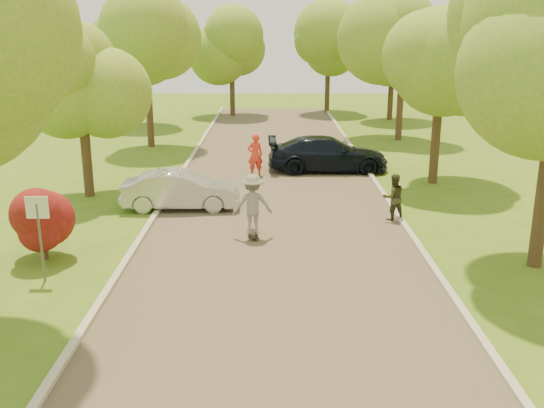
{
  "coord_description": "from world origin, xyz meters",
  "views": [
    {
      "loc": [
        -0.14,
        -9.95,
        6.02
      ],
      "look_at": [
        -0.14,
        6.38,
        1.3
      ],
      "focal_mm": 40.0,
      "sensor_mm": 36.0,
      "label": 1
    }
  ],
  "objects_px": {
    "silver_sedan": "(181,190)",
    "skateboarder": "(252,204)",
    "longboard": "(253,234)",
    "dark_sedan": "(328,154)",
    "street_sign": "(38,221)",
    "person_striped": "(255,155)",
    "person_olive": "(393,197)"
  },
  "relations": [
    {
      "from": "silver_sedan",
      "to": "skateboarder",
      "type": "relative_size",
      "value": 2.22
    },
    {
      "from": "longboard",
      "to": "silver_sedan",
      "type": "bearing_deg",
      "value": -57.08
    },
    {
      "from": "dark_sedan",
      "to": "skateboarder",
      "type": "xyz_separation_m",
      "value": [
        -3.02,
        -8.9,
        0.27
      ]
    },
    {
      "from": "street_sign",
      "to": "person_striped",
      "type": "xyz_separation_m",
      "value": [
        4.94,
        11.19,
        -0.65
      ]
    },
    {
      "from": "person_striped",
      "to": "person_olive",
      "type": "xyz_separation_m",
      "value": [
        4.66,
        -6.18,
        -0.14
      ]
    },
    {
      "from": "street_sign",
      "to": "person_striped",
      "type": "distance_m",
      "value": 12.25
    },
    {
      "from": "longboard",
      "to": "person_striped",
      "type": "height_order",
      "value": "person_striped"
    },
    {
      "from": "longboard",
      "to": "street_sign",
      "type": "bearing_deg",
      "value": 25.43
    },
    {
      "from": "longboard",
      "to": "skateboarder",
      "type": "relative_size",
      "value": 0.53
    },
    {
      "from": "silver_sedan",
      "to": "longboard",
      "type": "height_order",
      "value": "silver_sedan"
    },
    {
      "from": "street_sign",
      "to": "person_olive",
      "type": "xyz_separation_m",
      "value": [
        9.6,
        5.0,
        -0.79
      ]
    },
    {
      "from": "street_sign",
      "to": "dark_sedan",
      "type": "height_order",
      "value": "street_sign"
    },
    {
      "from": "silver_sedan",
      "to": "person_striped",
      "type": "height_order",
      "value": "person_striped"
    },
    {
      "from": "longboard",
      "to": "skateboarder",
      "type": "xyz_separation_m",
      "value": [
        -0.0,
        -0.0,
        0.93
      ]
    },
    {
      "from": "longboard",
      "to": "skateboarder",
      "type": "distance_m",
      "value": 0.93
    },
    {
      "from": "silver_sedan",
      "to": "skateboarder",
      "type": "distance_m",
      "value": 4.0
    },
    {
      "from": "dark_sedan",
      "to": "person_olive",
      "type": "height_order",
      "value": "person_olive"
    },
    {
      "from": "silver_sedan",
      "to": "person_olive",
      "type": "height_order",
      "value": "person_olive"
    },
    {
      "from": "street_sign",
      "to": "dark_sedan",
      "type": "relative_size",
      "value": 0.42
    },
    {
      "from": "longboard",
      "to": "person_olive",
      "type": "bearing_deg",
      "value": -166.57
    },
    {
      "from": "street_sign",
      "to": "person_olive",
      "type": "relative_size",
      "value": 1.41
    },
    {
      "from": "longboard",
      "to": "dark_sedan",
      "type": "bearing_deg",
      "value": -116.18
    },
    {
      "from": "dark_sedan",
      "to": "longboard",
      "type": "bearing_deg",
      "value": 160.21
    },
    {
      "from": "longboard",
      "to": "person_striped",
      "type": "xyz_separation_m",
      "value": [
        -0.14,
        7.91,
        0.81
      ]
    },
    {
      "from": "dark_sedan",
      "to": "skateboarder",
      "type": "relative_size",
      "value": 2.87
    },
    {
      "from": "street_sign",
      "to": "silver_sedan",
      "type": "bearing_deg",
      "value": 68.39
    },
    {
      "from": "street_sign",
      "to": "silver_sedan",
      "type": "distance_m",
      "value": 6.85
    },
    {
      "from": "street_sign",
      "to": "person_striped",
      "type": "relative_size",
      "value": 1.19
    },
    {
      "from": "street_sign",
      "to": "silver_sedan",
      "type": "relative_size",
      "value": 0.54
    },
    {
      "from": "dark_sedan",
      "to": "person_striped",
      "type": "distance_m",
      "value": 3.32
    },
    {
      "from": "silver_sedan",
      "to": "person_striped",
      "type": "xyz_separation_m",
      "value": [
        2.44,
        4.87,
        0.24
      ]
    },
    {
      "from": "street_sign",
      "to": "dark_sedan",
      "type": "distance_m",
      "value": 14.65
    }
  ]
}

